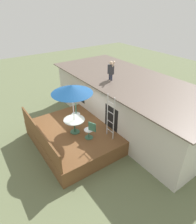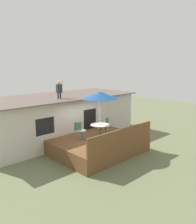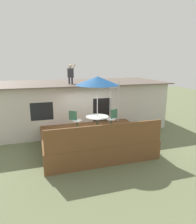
{
  "view_description": "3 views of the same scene",
  "coord_description": "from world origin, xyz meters",
  "px_view_note": "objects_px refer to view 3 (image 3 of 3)",
  "views": [
    {
      "loc": [
        7.35,
        -3.71,
        6.6
      ],
      "look_at": [
        0.5,
        1.09,
        1.73
      ],
      "focal_mm": 31.03,
      "sensor_mm": 36.0,
      "label": 1
    },
    {
      "loc": [
        -8.18,
        -8.72,
        4.69
      ],
      "look_at": [
        0.57,
        0.47,
        2.1
      ],
      "focal_mm": 36.6,
      "sensor_mm": 36.0,
      "label": 2
    },
    {
      "loc": [
        -2.4,
        -8.56,
        3.94
      ],
      "look_at": [
        0.54,
        1.03,
        1.46
      ],
      "focal_mm": 32.5,
      "sensor_mm": 36.0,
      "label": 3
    }
  ],
  "objects_px": {
    "step_ladder": "(114,102)",
    "patio_chair_right": "(112,119)",
    "person_figure": "(71,73)",
    "patio_chair_left": "(76,121)",
    "patio_table": "(97,120)",
    "patio_umbrella": "(97,81)"
  },
  "relations": [
    {
      "from": "patio_table",
      "to": "person_figure",
      "type": "height_order",
      "value": "person_figure"
    },
    {
      "from": "patio_chair_left",
      "to": "patio_table",
      "type": "bearing_deg",
      "value": -0.0
    },
    {
      "from": "patio_umbrella",
      "to": "patio_chair_right",
      "type": "xyz_separation_m",
      "value": [
        0.86,
        0.36,
        -1.89
      ]
    },
    {
      "from": "patio_chair_left",
      "to": "patio_chair_right",
      "type": "bearing_deg",
      "value": 25.8
    },
    {
      "from": "patio_umbrella",
      "to": "person_figure",
      "type": "height_order",
      "value": "person_figure"
    },
    {
      "from": "person_figure",
      "to": "patio_chair_left",
      "type": "relative_size",
      "value": 1.21
    },
    {
      "from": "person_figure",
      "to": "patio_chair_right",
      "type": "bearing_deg",
      "value": -57.15
    },
    {
      "from": "patio_table",
      "to": "person_figure",
      "type": "xyz_separation_m",
      "value": [
        -0.69,
        2.75,
        1.98
      ]
    },
    {
      "from": "patio_table",
      "to": "patio_chair_left",
      "type": "xyz_separation_m",
      "value": [
        -0.89,
        0.59,
        -0.13
      ]
    },
    {
      "from": "patio_umbrella",
      "to": "person_figure",
      "type": "xyz_separation_m",
      "value": [
        -0.69,
        2.75,
        0.22
      ]
    },
    {
      "from": "patio_umbrella",
      "to": "step_ladder",
      "type": "distance_m",
      "value": 2.17
    },
    {
      "from": "step_ladder",
      "to": "patio_chair_right",
      "type": "relative_size",
      "value": 2.39
    },
    {
      "from": "patio_table",
      "to": "patio_umbrella",
      "type": "bearing_deg",
      "value": 90.0
    },
    {
      "from": "patio_umbrella",
      "to": "patio_chair_right",
      "type": "relative_size",
      "value": 2.76
    },
    {
      "from": "step_ladder",
      "to": "patio_chair_right",
      "type": "height_order",
      "value": "step_ladder"
    },
    {
      "from": "patio_chair_left",
      "to": "step_ladder",
      "type": "bearing_deg",
      "value": 49.25
    },
    {
      "from": "patio_table",
      "to": "patio_chair_right",
      "type": "relative_size",
      "value": 1.13
    },
    {
      "from": "patio_table",
      "to": "person_figure",
      "type": "distance_m",
      "value": 3.46
    },
    {
      "from": "step_ladder",
      "to": "patio_umbrella",
      "type": "bearing_deg",
      "value": -136.91
    },
    {
      "from": "patio_table",
      "to": "patio_chair_left",
      "type": "bearing_deg",
      "value": 146.71
    },
    {
      "from": "patio_umbrella",
      "to": "patio_chair_left",
      "type": "bearing_deg",
      "value": 146.71
    },
    {
      "from": "patio_table",
      "to": "patio_chair_left",
      "type": "distance_m",
      "value": 1.08
    }
  ]
}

